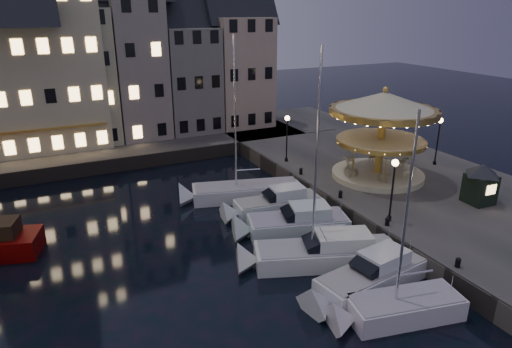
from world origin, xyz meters
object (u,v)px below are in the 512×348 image
streetlamp_b (393,181)px  carousel (383,119)px  motorboat_a (394,310)px  ticket_kiosk (482,177)px  bollard_a (458,262)px  bollard_c (340,194)px  streetlamp_c (287,132)px  bollard_b (387,221)px  bollard_d (301,171)px  motorboat_b (367,279)px  motorboat_f (240,192)px  streetlamp_d (439,135)px  motorboat_c (319,253)px  motorboat_e (273,205)px  motorboat_d (292,224)px

streetlamp_b → carousel: carousel is taller
motorboat_a → ticket_kiosk: (12.98, 6.09, 2.69)m
bollard_a → bollard_c: size_ratio=1.00×
streetlamp_c → bollard_c: streetlamp_c is taller
bollard_b → ticket_kiosk: size_ratio=0.18×
bollard_c → bollard_d: bearing=90.0°
streetlamp_c → motorboat_b: streetlamp_c is taller
motorboat_f → ticket_kiosk: (13.63, -10.82, 2.70)m
streetlamp_d → motorboat_f: 17.98m
bollard_a → motorboat_c: 7.49m
motorboat_e → motorboat_f: (-1.05, 3.60, -0.11)m
motorboat_a → streetlamp_d: bearing=39.2°
streetlamp_b → motorboat_b: size_ratio=0.53×
motorboat_b → motorboat_a: bearing=-99.0°
bollard_c → motorboat_d: size_ratio=0.07×
motorboat_e → motorboat_b: bearing=-89.9°
streetlamp_b → motorboat_b: (-4.97, -4.03, -3.38)m
bollard_b → bollard_a: bearing=-90.0°
bollard_b → ticket_kiosk: ticket_kiosk is taller
motorboat_a → bollard_a: bearing=7.1°
bollard_a → carousel: carousel is taller
ticket_kiosk → streetlamp_b: bearing=176.2°
streetlamp_d → bollard_b: 14.27m
streetlamp_b → motorboat_d: 7.13m
motorboat_e → bollard_d: bearing=36.8°
bollard_c → motorboat_e: 5.00m
motorboat_a → motorboat_d: bearing=89.3°
carousel → motorboat_b: bearing=-131.9°
bollard_b → bollard_c: (0.00, 5.00, 0.00)m
streetlamp_c → motorboat_c: size_ratio=0.33×
motorboat_d → ticket_kiosk: 13.70m
bollard_c → motorboat_e: (-4.38, 2.22, -0.96)m
streetlamp_d → bollard_a: 17.79m
bollard_d → motorboat_c: bearing=-115.9°
motorboat_e → bollard_b: bearing=-58.8°
bollard_b → bollard_d: size_ratio=1.00×
streetlamp_b → motorboat_a: motorboat_a is taller
carousel → motorboat_f: bearing=161.2°
bollard_a → bollard_b: (0.00, 5.50, 0.00)m
motorboat_d → streetlamp_d: bearing=12.1°
motorboat_a → motorboat_d: (0.12, 10.03, 0.10)m
motorboat_f → carousel: (10.67, -3.64, 5.62)m
bollard_b → bollard_d: 10.50m
motorboat_a → ticket_kiosk: bearing=25.1°
bollard_d → carousel: bearing=-32.3°
streetlamp_d → bollard_d: size_ratio=7.32×
bollard_d → motorboat_f: (-5.43, 0.32, -1.07)m
bollard_d → streetlamp_d: bearing=-14.1°
carousel → streetlamp_b: bearing=-124.8°
streetlamp_c → bollard_d: streetlamp_c is taller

